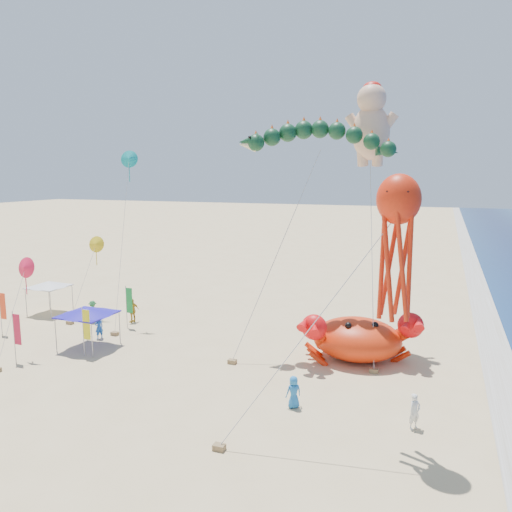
{
  "coord_description": "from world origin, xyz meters",
  "views": [
    {
      "loc": [
        8.41,
        -25.53,
        11.32
      ],
      "look_at": [
        -2.0,
        2.0,
        6.5
      ],
      "focal_mm": 35.0,
      "sensor_mm": 36.0,
      "label": 1
    }
  ],
  "objects_px": {
    "crab_inflatable": "(357,338)",
    "canopy_white": "(49,284)",
    "dragon_kite": "(318,143)",
    "canopy_blue": "(87,311)",
    "octopus_kite": "(396,237)",
    "cherub_kite": "(371,122)"
  },
  "relations": [
    {
      "from": "crab_inflatable",
      "to": "canopy_blue",
      "type": "relative_size",
      "value": 2.16
    },
    {
      "from": "cherub_kite",
      "to": "octopus_kite",
      "type": "height_order",
      "value": "cherub_kite"
    },
    {
      "from": "crab_inflatable",
      "to": "octopus_kite",
      "type": "xyz_separation_m",
      "value": [
        2.84,
        -9.09,
        7.43
      ]
    },
    {
      "from": "canopy_white",
      "to": "crab_inflatable",
      "type": "bearing_deg",
      "value": -3.61
    },
    {
      "from": "crab_inflatable",
      "to": "cherub_kite",
      "type": "distance_m",
      "value": 13.9
    },
    {
      "from": "crab_inflatable",
      "to": "cherub_kite",
      "type": "height_order",
      "value": "cherub_kite"
    },
    {
      "from": "dragon_kite",
      "to": "cherub_kite",
      "type": "distance_m",
      "value": 4.18
    },
    {
      "from": "dragon_kite",
      "to": "cherub_kite",
      "type": "xyz_separation_m",
      "value": [
        2.82,
        2.73,
        1.43
      ]
    },
    {
      "from": "canopy_blue",
      "to": "crab_inflatable",
      "type": "bearing_deg",
      "value": 13.26
    },
    {
      "from": "dragon_kite",
      "to": "canopy_white",
      "type": "xyz_separation_m",
      "value": [
        -22.4,
        0.18,
        -10.82
      ]
    },
    {
      "from": "dragon_kite",
      "to": "cherub_kite",
      "type": "height_order",
      "value": "cherub_kite"
    },
    {
      "from": "crab_inflatable",
      "to": "octopus_kite",
      "type": "height_order",
      "value": "octopus_kite"
    },
    {
      "from": "canopy_white",
      "to": "dragon_kite",
      "type": "bearing_deg",
      "value": -0.45
    },
    {
      "from": "dragon_kite",
      "to": "canopy_blue",
      "type": "bearing_deg",
      "value": -158.74
    },
    {
      "from": "crab_inflatable",
      "to": "canopy_white",
      "type": "distance_m",
      "value": 25.49
    },
    {
      "from": "crab_inflatable",
      "to": "canopy_white",
      "type": "xyz_separation_m",
      "value": [
        -25.42,
        1.61,
        1.02
      ]
    },
    {
      "from": "crab_inflatable",
      "to": "octopus_kite",
      "type": "distance_m",
      "value": 12.08
    },
    {
      "from": "crab_inflatable",
      "to": "canopy_white",
      "type": "height_order",
      "value": "crab_inflatable"
    },
    {
      "from": "dragon_kite",
      "to": "cherub_kite",
      "type": "bearing_deg",
      "value": 44.04
    },
    {
      "from": "dragon_kite",
      "to": "octopus_kite",
      "type": "bearing_deg",
      "value": -60.89
    },
    {
      "from": "dragon_kite",
      "to": "octopus_kite",
      "type": "height_order",
      "value": "dragon_kite"
    },
    {
      "from": "cherub_kite",
      "to": "canopy_white",
      "type": "relative_size",
      "value": 5.7
    }
  ]
}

